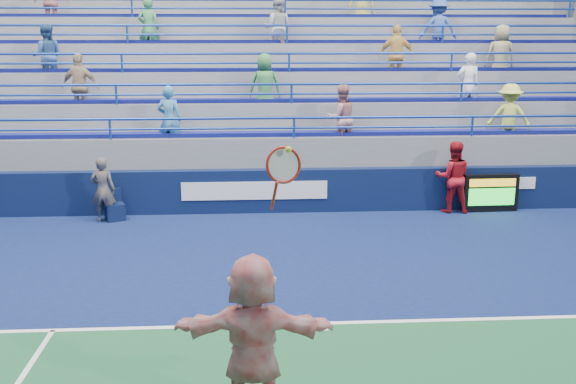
{
  "coord_description": "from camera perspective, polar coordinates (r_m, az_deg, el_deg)",
  "views": [
    {
      "loc": [
        -1.1,
        -9.05,
        4.35
      ],
      "look_at": [
        -0.4,
        2.5,
        1.5
      ],
      "focal_mm": 40.0,
      "sensor_mm": 36.0,
      "label": 1
    }
  ],
  "objects": [
    {
      "name": "ground",
      "position": [
        10.1,
        3.2,
        -11.69
      ],
      "size": [
        120.0,
        120.0,
        0.0
      ],
      "primitive_type": "plane",
      "color": "#333538"
    },
    {
      "name": "sponsor_wall",
      "position": [
        16.05,
        0.6,
        0.13
      ],
      "size": [
        18.0,
        0.32,
        1.1
      ],
      "color": "#091836",
      "rests_on": "ground"
    },
    {
      "name": "bleacher_stand",
      "position": [
        19.56,
        -0.17,
        5.58
      ],
      "size": [
        18.0,
        5.62,
        6.13
      ],
      "color": "slate",
      "rests_on": "ground"
    },
    {
      "name": "serve_speed_board",
      "position": [
        16.84,
        17.57,
        -0.1
      ],
      "size": [
        1.4,
        0.19,
        0.96
      ],
      "color": "black",
      "rests_on": "ground"
    },
    {
      "name": "judge_chair",
      "position": [
        15.94,
        -15.13,
        -1.6
      ],
      "size": [
        0.56,
        0.57,
        0.75
      ],
      "color": "#0B1538",
      "rests_on": "ground"
    },
    {
      "name": "tennis_player",
      "position": [
        7.45,
        -3.12,
        -12.84
      ],
      "size": [
        1.89,
        0.7,
        3.21
      ],
      "color": "white",
      "rests_on": "ground"
    },
    {
      "name": "line_judge",
      "position": [
        15.72,
        -16.12,
        0.18
      ],
      "size": [
        0.6,
        0.42,
        1.58
      ],
      "primitive_type": "imported",
      "rotation": [
        0.0,
        0.0,
        3.07
      ],
      "color": "#131836",
      "rests_on": "ground"
    },
    {
      "name": "ball_girl",
      "position": [
        16.47,
        14.44,
        1.29
      ],
      "size": [
        0.96,
        0.8,
        1.8
      ],
      "primitive_type": "imported",
      "rotation": [
        0.0,
        0.0,
        3.0
      ],
      "color": "maroon",
      "rests_on": "ground"
    }
  ]
}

